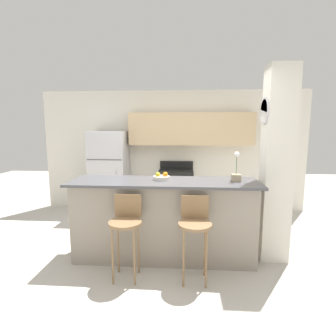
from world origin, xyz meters
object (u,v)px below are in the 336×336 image
(stove_range, at_px, (176,192))
(trash_bin, at_px, (136,207))
(refrigerator, at_px, (109,173))
(bar_stool_left, at_px, (126,224))
(orchid_vase, at_px, (236,173))
(bar_stool_right, at_px, (195,225))
(fruit_bowl, at_px, (162,177))

(stove_range, relative_size, trash_bin, 2.82)
(refrigerator, relative_size, stove_range, 1.60)
(bar_stool_left, bearing_deg, trash_bin, 98.27)
(refrigerator, relative_size, orchid_vase, 4.41)
(bar_stool_right, xyz_separation_m, fruit_bowl, (-0.44, 0.58, 0.45))
(stove_range, relative_size, orchid_vase, 2.76)
(refrigerator, distance_m, fruit_bowl, 2.21)
(bar_stool_left, bearing_deg, orchid_vase, 22.10)
(bar_stool_right, xyz_separation_m, orchid_vase, (0.55, 0.55, 0.53))
(fruit_bowl, height_order, trash_bin, fruit_bowl)
(bar_stool_right, relative_size, orchid_vase, 2.54)
(fruit_bowl, bearing_deg, trash_bin, 113.21)
(stove_range, distance_m, bar_stool_left, 2.44)
(stove_range, height_order, bar_stool_right, stove_range)
(stove_range, relative_size, bar_stool_left, 1.09)
(refrigerator, height_order, fruit_bowl, refrigerator)
(bar_stool_right, bearing_deg, trash_bin, 117.30)
(refrigerator, distance_m, bar_stool_right, 2.92)
(refrigerator, distance_m, orchid_vase, 2.91)
(trash_bin, bearing_deg, bar_stool_left, -81.73)
(stove_range, bearing_deg, refrigerator, -179.71)
(fruit_bowl, relative_size, trash_bin, 0.59)
(refrigerator, height_order, bar_stool_left, refrigerator)
(stove_range, bearing_deg, fruit_bowl, -93.84)
(refrigerator, xyz_separation_m, fruit_bowl, (1.26, -1.80, 0.26))
(orchid_vase, distance_m, fruit_bowl, 0.99)
(bar_stool_left, relative_size, orchid_vase, 2.54)
(refrigerator, relative_size, fruit_bowl, 7.58)
(refrigerator, xyz_separation_m, bar_stool_left, (0.90, -2.37, -0.19))
(bar_stool_right, xyz_separation_m, trash_bin, (-1.11, 2.16, -0.47))
(trash_bin, bearing_deg, fruit_bowl, -66.79)
(orchid_vase, height_order, trash_bin, orchid_vase)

